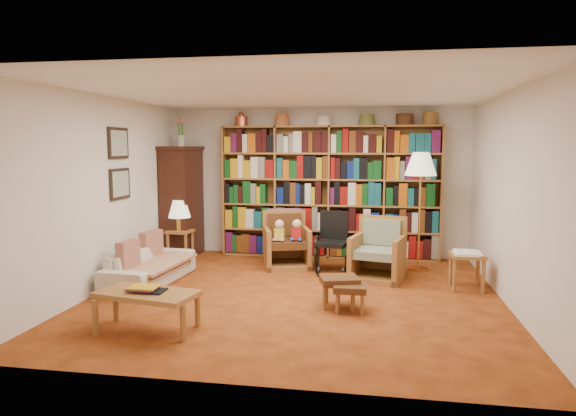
% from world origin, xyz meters
% --- Properties ---
extents(floor, '(5.00, 5.00, 0.00)m').
position_xyz_m(floor, '(0.00, 0.00, 0.00)').
color(floor, '#A44719').
rests_on(floor, ground).
extents(ceiling, '(5.00, 5.00, 0.00)m').
position_xyz_m(ceiling, '(0.00, 0.00, 2.50)').
color(ceiling, white).
rests_on(ceiling, wall_back).
extents(wall_back, '(5.00, 0.00, 5.00)m').
position_xyz_m(wall_back, '(0.00, 2.50, 1.25)').
color(wall_back, silver).
rests_on(wall_back, floor).
extents(wall_front, '(5.00, 0.00, 5.00)m').
position_xyz_m(wall_front, '(0.00, -2.50, 1.25)').
color(wall_front, silver).
rests_on(wall_front, floor).
extents(wall_left, '(0.00, 5.00, 5.00)m').
position_xyz_m(wall_left, '(-2.50, 0.00, 1.25)').
color(wall_left, silver).
rests_on(wall_left, floor).
extents(wall_right, '(0.00, 5.00, 5.00)m').
position_xyz_m(wall_right, '(2.50, 0.00, 1.25)').
color(wall_right, silver).
rests_on(wall_right, floor).
extents(bookshelf, '(3.60, 0.30, 2.42)m').
position_xyz_m(bookshelf, '(0.20, 2.33, 1.17)').
color(bookshelf, '#9A5C2F').
rests_on(bookshelf, floor).
extents(curio_cabinet, '(0.50, 0.95, 2.40)m').
position_xyz_m(curio_cabinet, '(-2.25, 2.00, 0.95)').
color(curio_cabinet, '#36140E').
rests_on(curio_cabinet, floor).
extents(framed_pictures, '(0.03, 0.52, 0.97)m').
position_xyz_m(framed_pictures, '(-2.48, 0.30, 1.62)').
color(framed_pictures, black).
rests_on(framed_pictures, wall_left).
extents(sofa, '(1.66, 0.73, 0.47)m').
position_xyz_m(sofa, '(-2.05, 0.23, 0.24)').
color(sofa, beige).
rests_on(sofa, floor).
extents(sofa_throw, '(0.80, 1.37, 0.04)m').
position_xyz_m(sofa_throw, '(-2.00, 0.23, 0.30)').
color(sofa_throw, beige).
rests_on(sofa_throw, sofa).
extents(cushion_left, '(0.21, 0.42, 0.40)m').
position_xyz_m(cushion_left, '(-2.18, 0.58, 0.45)').
color(cushion_left, maroon).
rests_on(cushion_left, sofa).
extents(cushion_right, '(0.16, 0.40, 0.39)m').
position_xyz_m(cushion_right, '(-2.18, -0.12, 0.45)').
color(cushion_right, maroon).
rests_on(cushion_right, sofa).
extents(side_table_lamp, '(0.40, 0.40, 0.51)m').
position_xyz_m(side_table_lamp, '(-2.15, 1.60, 0.37)').
color(side_table_lamp, '#9A5C2F').
rests_on(side_table_lamp, floor).
extents(table_lamp, '(0.36, 0.36, 0.49)m').
position_xyz_m(table_lamp, '(-2.15, 1.60, 0.84)').
color(table_lamp, gold).
rests_on(table_lamp, side_table_lamp).
extents(armchair_leather, '(0.89, 0.90, 0.87)m').
position_xyz_m(armchair_leather, '(-0.38, 1.58, 0.36)').
color(armchair_leather, '#9A5C2F').
rests_on(armchair_leather, floor).
extents(armchair_sage, '(0.85, 0.87, 0.86)m').
position_xyz_m(armchair_sage, '(1.00, 1.05, 0.33)').
color(armchair_sage, '#9A5C2F').
rests_on(armchair_sage, floor).
extents(wheelchair, '(0.53, 0.72, 0.90)m').
position_xyz_m(wheelchair, '(0.35, 1.33, 0.41)').
color(wheelchair, black).
rests_on(wheelchair, floor).
extents(floor_lamp, '(0.47, 0.47, 1.77)m').
position_xyz_m(floor_lamp, '(1.61, 1.62, 1.53)').
color(floor_lamp, gold).
rests_on(floor_lamp, floor).
extents(side_table_papers, '(0.44, 0.44, 0.50)m').
position_xyz_m(side_table_papers, '(2.15, 0.65, 0.39)').
color(side_table_papers, '#9A5C2F').
rests_on(side_table_papers, floor).
extents(footstool_a, '(0.50, 0.46, 0.36)m').
position_xyz_m(footstool_a, '(0.56, -0.40, 0.29)').
color(footstool_a, '#532E16').
rests_on(footstool_a, floor).
extents(footstool_b, '(0.37, 0.31, 0.31)m').
position_xyz_m(footstool_b, '(0.70, -0.55, 0.25)').
color(footstool_b, '#532E16').
rests_on(footstool_b, floor).
extents(coffee_table, '(1.07, 0.68, 0.46)m').
position_xyz_m(coffee_table, '(-1.29, -1.50, 0.36)').
color(coffee_table, '#9A5C2F').
rests_on(coffee_table, floor).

